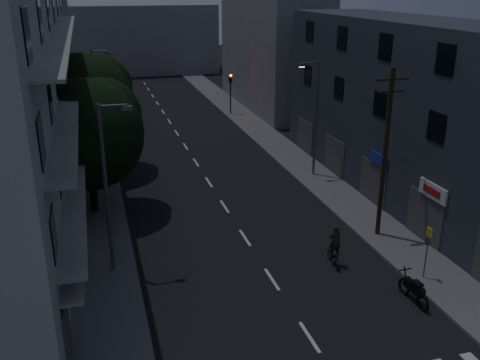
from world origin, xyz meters
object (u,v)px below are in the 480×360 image
utility_pole (385,151)px  cyclist (334,252)px  motorcycle (414,290)px  bus_stop_sign (428,244)px

utility_pole → cyclist: 6.00m
utility_pole → motorcycle: size_ratio=4.21×
utility_pole → cyclist: bearing=-148.2°
bus_stop_sign → motorcycle: bus_stop_sign is taller
utility_pole → cyclist: utility_pole is taller
motorcycle → bus_stop_sign: bearing=41.4°
bus_stop_sign → cyclist: size_ratio=1.19×
bus_stop_sign → cyclist: bearing=144.1°
utility_pole → bus_stop_sign: utility_pole is taller
motorcycle → utility_pole: bearing=71.7°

